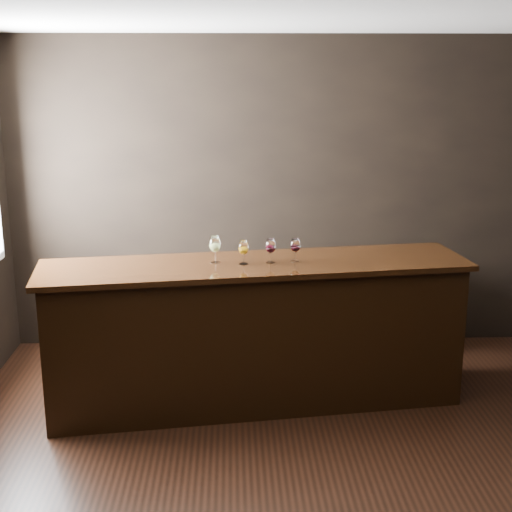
{
  "coord_description": "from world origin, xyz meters",
  "views": [
    {
      "loc": [
        -0.5,
        -4.1,
        2.5
      ],
      "look_at": [
        -0.32,
        0.98,
        1.17
      ],
      "focal_mm": 50.0,
      "sensor_mm": 36.0,
      "label": 1
    }
  ],
  "objects_px": {
    "glass_white": "(215,245)",
    "glass_amber": "(244,248)",
    "glass_red_a": "(271,247)",
    "bar_counter": "(256,336)",
    "glass_red_b": "(295,246)",
    "back_bar_shelf": "(266,305)"
  },
  "relations": [
    {
      "from": "back_bar_shelf",
      "to": "glass_red_a",
      "type": "relative_size",
      "value": 12.97
    },
    {
      "from": "glass_white",
      "to": "glass_amber",
      "type": "relative_size",
      "value": 1.14
    },
    {
      "from": "glass_amber",
      "to": "glass_red_a",
      "type": "bearing_deg",
      "value": 6.9
    },
    {
      "from": "bar_counter",
      "to": "glass_amber",
      "type": "bearing_deg",
      "value": -167.07
    },
    {
      "from": "bar_counter",
      "to": "glass_white",
      "type": "height_order",
      "value": "glass_white"
    },
    {
      "from": "glass_white",
      "to": "glass_red_b",
      "type": "relative_size",
      "value": 1.14
    },
    {
      "from": "bar_counter",
      "to": "glass_red_a",
      "type": "height_order",
      "value": "glass_red_a"
    },
    {
      "from": "bar_counter",
      "to": "glass_white",
      "type": "bearing_deg",
      "value": 170.71
    },
    {
      "from": "glass_red_a",
      "to": "glass_red_b",
      "type": "xyz_separation_m",
      "value": [
        0.18,
        0.03,
        -0.0
      ]
    },
    {
      "from": "back_bar_shelf",
      "to": "glass_white",
      "type": "distance_m",
      "value": 1.4
    },
    {
      "from": "bar_counter",
      "to": "glass_red_a",
      "type": "distance_m",
      "value": 0.71
    },
    {
      "from": "glass_white",
      "to": "glass_amber",
      "type": "bearing_deg",
      "value": -11.29
    },
    {
      "from": "glass_red_a",
      "to": "bar_counter",
      "type": "bearing_deg",
      "value": 175.3
    },
    {
      "from": "glass_red_b",
      "to": "glass_white",
      "type": "bearing_deg",
      "value": -178.79
    },
    {
      "from": "glass_white",
      "to": "bar_counter",
      "type": "bearing_deg",
      "value": -1.65
    },
    {
      "from": "glass_amber",
      "to": "glass_red_b",
      "type": "bearing_deg",
      "value": 8.07
    },
    {
      "from": "glass_white",
      "to": "glass_red_a",
      "type": "distance_m",
      "value": 0.41
    },
    {
      "from": "bar_counter",
      "to": "glass_red_b",
      "type": "distance_m",
      "value": 0.76
    },
    {
      "from": "back_bar_shelf",
      "to": "glass_red_b",
      "type": "xyz_separation_m",
      "value": [
        0.17,
        -1.03,
        0.81
      ]
    },
    {
      "from": "glass_amber",
      "to": "glass_red_a",
      "type": "height_order",
      "value": "glass_red_a"
    },
    {
      "from": "glass_white",
      "to": "glass_red_a",
      "type": "height_order",
      "value": "glass_white"
    },
    {
      "from": "glass_white",
      "to": "glass_red_b",
      "type": "xyz_separation_m",
      "value": [
        0.6,
        0.01,
        -0.02
      ]
    }
  ]
}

